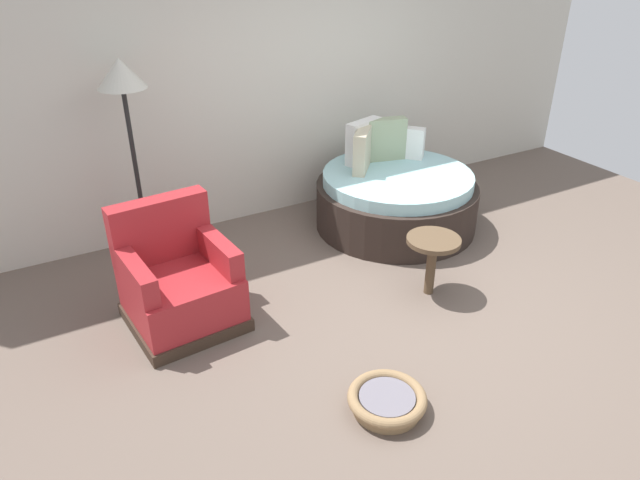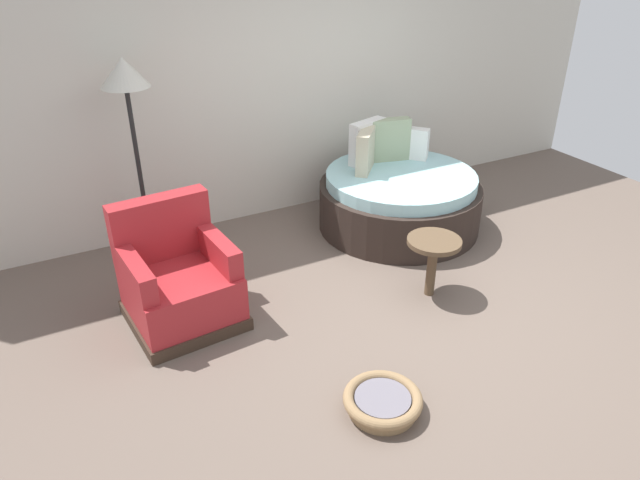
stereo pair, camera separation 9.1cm
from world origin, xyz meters
The scene contains 7 objects.
ground_plane centered at (0.00, 0.00, -0.01)m, with size 8.00×8.00×0.02m, color #66564C.
back_wall centered at (0.00, 2.24, 1.60)m, with size 8.00×0.12×3.20m, color beige.
round_daybed centered at (0.74, 1.24, 0.31)m, with size 1.62×1.62×1.02m.
red_armchair centered at (-1.68, 0.71, 0.33)m, with size 0.86×0.86×0.94m.
pet_basket centered at (-0.84, -0.88, 0.07)m, with size 0.51×0.51×0.13m.
side_table centered at (0.25, 0.06, 0.43)m, with size 0.44×0.44×0.52m.
floor_lamp centered at (-1.65, 1.81, 1.53)m, with size 0.40×0.40×1.82m.
Camera 1 is at (-2.57, -3.07, 2.74)m, focal length 32.60 mm.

